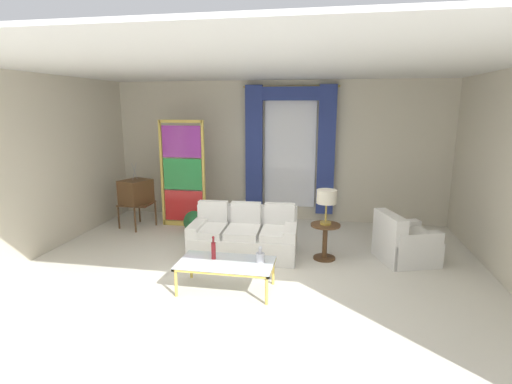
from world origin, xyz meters
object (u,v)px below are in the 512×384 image
coffee_table (226,264)px  round_side_table (325,238)px  bottle_crystal_tall (213,250)px  vintage_tv (136,193)px  couch_white_long (245,236)px  bottle_blue_decanter (260,257)px  armchair_white (403,244)px  stained_glass_divider (183,176)px  peacock_figurine (192,222)px  table_lamp_brass (327,198)px

coffee_table → round_side_table: bearing=46.9°
bottle_crystal_tall → vintage_tv: vintage_tv is taller
couch_white_long → bottle_blue_decanter: couch_white_long is taller
couch_white_long → armchair_white: 2.60m
stained_glass_divider → couch_white_long: bearing=-40.2°
round_side_table → coffee_table: bearing=-133.1°
coffee_table → peacock_figurine: peacock_figurine is taller
couch_white_long → coffee_table: size_ratio=1.39×
peacock_figurine → round_side_table: 2.75m
couch_white_long → vintage_tv: bearing=156.8°
stained_glass_divider → table_lamp_brass: (2.93, -1.33, -0.03)m
round_side_table → stained_glass_divider: bearing=155.5°
coffee_table → couch_white_long: bearing=91.6°
bottle_crystal_tall → peacock_figurine: size_ratio=0.55×
bottle_blue_decanter → table_lamp_brass: bearing=57.5°
bottle_crystal_tall → stained_glass_divider: bearing=118.3°
armchair_white → peacock_figurine: 3.92m
coffee_table → round_side_table: (1.31, 1.40, -0.02)m
couch_white_long → bottle_blue_decanter: size_ratio=7.72×
bottle_blue_decanter → peacock_figurine: 2.83m
round_side_table → table_lamp_brass: table_lamp_brass is taller
stained_glass_divider → vintage_tv: bearing=-164.3°
table_lamp_brass → round_side_table: bearing=-90.0°
table_lamp_brass → armchair_white: bearing=6.5°
armchair_white → table_lamp_brass: table_lamp_brass is taller
bottle_blue_decanter → stained_glass_divider: (-2.08, 2.66, 0.57)m
bottle_crystal_tall → peacock_figurine: bearing=116.5°
bottle_blue_decanter → bottle_crystal_tall: 0.66m
bottle_blue_decanter → vintage_tv: size_ratio=0.17×
armchair_white → round_side_table: (-1.25, -0.14, 0.07)m
armchair_white → stained_glass_divider: (-4.18, 1.19, 0.77)m
table_lamp_brass → coffee_table: bearing=-133.1°
armchair_white → bottle_crystal_tall: bearing=-152.0°
bottle_blue_decanter → stained_glass_divider: stained_glass_divider is taller
vintage_tv → stained_glass_divider: bearing=15.7°
couch_white_long → round_side_table: couch_white_long is taller
table_lamp_brass → bottle_blue_decanter: bearing=-122.5°
bottle_blue_decanter → vintage_tv: vintage_tv is taller
coffee_table → peacock_figurine: size_ratio=2.15×
table_lamp_brass → couch_white_long: bearing=-179.9°
coffee_table → vintage_tv: (-2.55, 2.47, 0.35)m
stained_glass_divider → table_lamp_brass: bearing=-24.5°
round_side_table → bottle_crystal_tall: bearing=-138.7°
coffee_table → vintage_tv: size_ratio=0.96×
vintage_tv → round_side_table: vintage_tv is taller
vintage_tv → bottle_blue_decanter: bearing=-38.5°
vintage_tv → stained_glass_divider: (0.93, 0.26, 0.33)m
bottle_crystal_tall → table_lamp_brass: 2.05m
vintage_tv → table_lamp_brass: 4.01m
round_side_table → table_lamp_brass: bearing=90.0°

